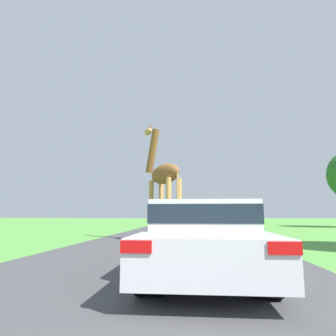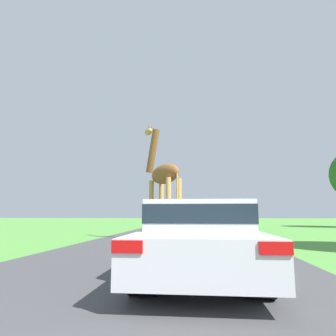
{
  "view_description": "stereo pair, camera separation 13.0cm",
  "coord_description": "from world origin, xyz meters",
  "px_view_note": "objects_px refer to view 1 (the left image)",
  "views": [
    {
      "loc": [
        0.89,
        0.47,
        1.06
      ],
      "look_at": [
        -0.17,
        12.19,
        2.88
      ],
      "focal_mm": 32.0,
      "sensor_mm": 36.0,
      "label": 1
    },
    {
      "loc": [
        1.02,
        0.48,
        1.06
      ],
      "look_at": [
        -0.17,
        12.19,
        2.88
      ],
      "focal_mm": 32.0,
      "sensor_mm": 36.0,
      "label": 2
    }
  ],
  "objects_px": {
    "car_lead_maroon": "(203,235)",
    "car_far_ahead": "(208,220)",
    "giraffe_near_road": "(163,180)",
    "car_queue_left": "(170,218)",
    "car_queue_right": "(226,220)"
  },
  "relations": [
    {
      "from": "car_lead_maroon",
      "to": "car_far_ahead",
      "type": "relative_size",
      "value": 0.99
    },
    {
      "from": "giraffe_near_road",
      "to": "car_queue_left",
      "type": "relative_size",
      "value": 1.14
    },
    {
      "from": "giraffe_near_road",
      "to": "car_lead_maroon",
      "type": "relative_size",
      "value": 1.09
    },
    {
      "from": "car_queue_left",
      "to": "car_far_ahead",
      "type": "height_order",
      "value": "car_queue_left"
    },
    {
      "from": "car_queue_left",
      "to": "giraffe_near_road",
      "type": "bearing_deg",
      "value": -86.39
    },
    {
      "from": "giraffe_near_road",
      "to": "car_queue_right",
      "type": "relative_size",
      "value": 1.08
    },
    {
      "from": "car_queue_right",
      "to": "car_far_ahead",
      "type": "distance_m",
      "value": 5.82
    },
    {
      "from": "giraffe_near_road",
      "to": "car_queue_left",
      "type": "distance_m",
      "value": 15.94
    },
    {
      "from": "car_queue_right",
      "to": "car_queue_left",
      "type": "height_order",
      "value": "car_queue_right"
    },
    {
      "from": "car_far_ahead",
      "to": "car_queue_left",
      "type": "bearing_deg",
      "value": 118.7
    },
    {
      "from": "car_far_ahead",
      "to": "car_queue_right",
      "type": "bearing_deg",
      "value": -83.04
    },
    {
      "from": "giraffe_near_road",
      "to": "car_lead_maroon",
      "type": "xyz_separation_m",
      "value": [
        1.42,
        -6.36,
        -1.72
      ]
    },
    {
      "from": "car_queue_right",
      "to": "car_far_ahead",
      "type": "height_order",
      "value": "car_queue_right"
    },
    {
      "from": "car_queue_right",
      "to": "car_queue_left",
      "type": "relative_size",
      "value": 1.05
    },
    {
      "from": "car_queue_right",
      "to": "car_queue_left",
      "type": "distance_m",
      "value": 12.21
    }
  ]
}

